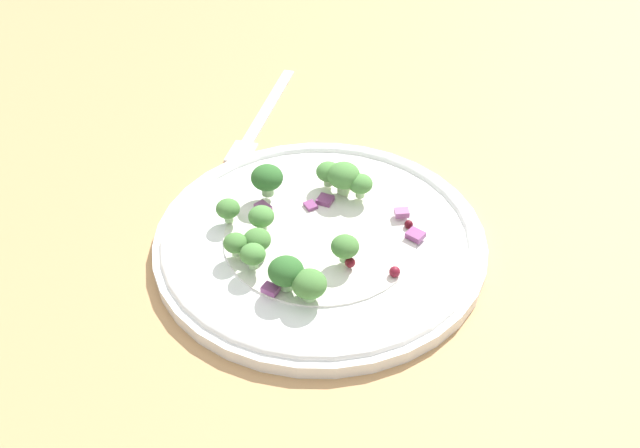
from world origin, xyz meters
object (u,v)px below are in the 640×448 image
(broccoli_floret_1, at_px, (345,247))
(fork, at_px, (261,118))
(plate, at_px, (320,240))
(broccoli_floret_2, at_px, (344,176))
(broccoli_floret_0, at_px, (309,285))

(broccoli_floret_1, xyz_separation_m, fork, (-0.17, -0.19, -0.03))
(plate, xyz_separation_m, fork, (-0.14, -0.15, -0.01))
(plate, xyz_separation_m, broccoli_floret_1, (0.02, 0.03, 0.02))
(fork, bearing_deg, broccoli_floret_2, 59.42)
(plate, bearing_deg, broccoli_floret_2, -171.12)
(fork, bearing_deg, broccoli_floret_1, 48.55)
(plate, bearing_deg, broccoli_floret_0, 22.85)
(broccoli_floret_1, bearing_deg, plate, -120.68)
(broccoli_floret_1, distance_m, fork, 0.25)
(plate, distance_m, broccoli_floret_0, 0.08)
(plate, bearing_deg, fork, -133.50)
(broccoli_floret_0, bearing_deg, fork, -139.61)
(broccoli_floret_0, height_order, fork, broccoli_floret_0)
(broccoli_floret_0, distance_m, broccoli_floret_1, 0.05)
(broccoli_floret_2, xyz_separation_m, fork, (-0.08, -0.14, -0.03))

